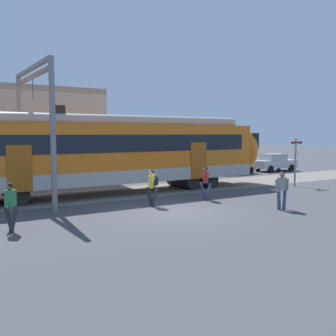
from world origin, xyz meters
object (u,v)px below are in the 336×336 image
pedestrian_grey (282,187)px  parked_car_tan (233,164)px  pedestrian_red (206,181)px  parked_car_silver (274,162)px  pedestrian_green (11,203)px  crossing_signal (296,154)px  pedestrian_yellow (152,184)px

pedestrian_grey → parked_car_tan: 15.36m
pedestrian_red → parked_car_silver: bearing=31.3°
pedestrian_green → crossing_signal: size_ratio=0.56×
pedestrian_grey → parked_car_silver: size_ratio=0.41×
pedestrian_green → parked_car_tan: 22.00m
pedestrian_grey → parked_car_tan: bearing=56.4°
pedestrian_yellow → crossing_signal: (11.11, 1.19, 1.02)m
pedestrian_green → pedestrian_yellow: same height
parked_car_tan → parked_car_silver: same height
parked_car_tan → crossing_signal: bearing=-102.5°
pedestrian_green → crossing_signal: 17.77m
pedestrian_yellow → pedestrian_red: same height
pedestrian_grey → crossing_signal: (6.76, 4.93, 1.02)m
pedestrian_green → parked_car_silver: size_ratio=0.41×
pedestrian_yellow → pedestrian_green: bearing=-166.2°
parked_car_silver → crossing_signal: 10.15m
pedestrian_grey → parked_car_silver: (13.26, 12.63, -0.21)m
pedestrian_red → pedestrian_grey: bearing=-72.4°
pedestrian_red → crossing_signal: crossing_signal is taller
parked_car_tan → parked_car_silver: bearing=-1.9°
pedestrian_red → pedestrian_grey: (1.22, -3.84, 0.03)m
parked_car_tan → pedestrian_red: bearing=-137.4°
pedestrian_yellow → parked_car_tan: bearing=35.1°
parked_car_silver → crossing_signal: size_ratio=1.36×
parked_car_tan → pedestrian_green: bearing=-151.1°
pedestrian_red → parked_car_tan: pedestrian_red is taller
pedestrian_grey → pedestrian_yellow: bearing=139.3°
pedestrian_yellow → pedestrian_grey: (4.35, -3.74, 0.00)m
pedestrian_yellow → crossing_signal: size_ratio=0.56×
pedestrian_red → parked_car_silver: size_ratio=0.41×
pedestrian_green → pedestrian_grey: (10.76, -2.17, 0.03)m
pedestrian_yellow → crossing_signal: bearing=6.1°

